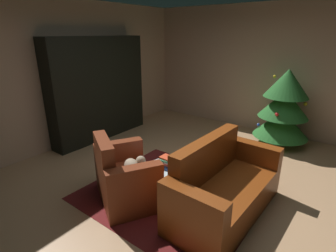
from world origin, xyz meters
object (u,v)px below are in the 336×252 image
(armchair_red, at_px, (124,178))
(couch_red, at_px, (223,189))
(coffee_table, at_px, (169,171))
(bottle_on_table, at_px, (175,166))
(book_stack_on_table, at_px, (167,162))
(bookshelf_unit, at_px, (105,89))
(decorated_tree, at_px, (284,107))

(armchair_red, relative_size, couch_red, 0.68)
(coffee_table, bearing_deg, bottle_on_table, -28.68)
(book_stack_on_table, bearing_deg, couch_red, 11.97)
(armchair_red, bearing_deg, coffee_table, 41.75)
(armchair_red, bearing_deg, book_stack_on_table, 45.36)
(bookshelf_unit, height_order, decorated_tree, bookshelf_unit)
(couch_red, bearing_deg, decorated_tree, 90.57)
(coffee_table, bearing_deg, bookshelf_unit, 157.12)
(couch_red, distance_m, decorated_tree, 2.62)
(decorated_tree, bearing_deg, couch_red, -89.43)
(bottle_on_table, distance_m, decorated_tree, 2.89)
(bottle_on_table, bearing_deg, bookshelf_unit, 156.77)
(armchair_red, distance_m, coffee_table, 0.59)
(couch_red, bearing_deg, armchair_red, -153.73)
(decorated_tree, bearing_deg, bottle_on_table, -100.33)
(bottle_on_table, xyz_separation_m, decorated_tree, (0.52, 2.83, 0.22))
(bottle_on_table, relative_size, decorated_tree, 0.19)
(book_stack_on_table, bearing_deg, coffee_table, -17.62)
(coffee_table, relative_size, decorated_tree, 0.43)
(couch_red, distance_m, coffee_table, 0.72)
(bookshelf_unit, height_order, book_stack_on_table, bookshelf_unit)
(armchair_red, relative_size, bottle_on_table, 4.04)
(coffee_table, bearing_deg, armchair_red, -138.25)
(couch_red, relative_size, decorated_tree, 1.14)
(bottle_on_table, bearing_deg, couch_red, 24.90)
(couch_red, height_order, coffee_table, couch_red)
(armchair_red, xyz_separation_m, book_stack_on_table, (0.40, 0.40, 0.19))
(bottle_on_table, bearing_deg, armchair_red, -152.50)
(couch_red, height_order, book_stack_on_table, couch_red)
(couch_red, bearing_deg, bottle_on_table, -155.10)
(bookshelf_unit, relative_size, bottle_on_table, 7.50)
(bookshelf_unit, xyz_separation_m, book_stack_on_table, (2.40, -1.02, -0.49))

